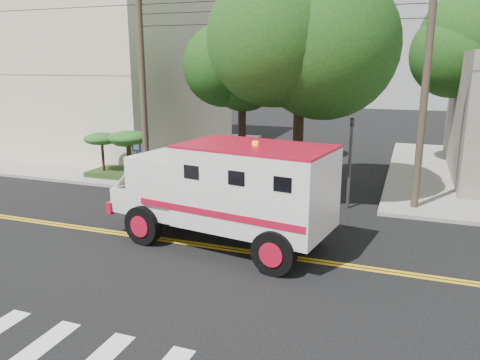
% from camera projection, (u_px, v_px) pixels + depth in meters
% --- Properties ---
extents(ground, '(100.00, 100.00, 0.00)m').
position_uv_depth(ground, '(202.00, 245.00, 14.86)').
color(ground, black).
rests_on(ground, ground).
extents(sidewalk_nw, '(17.00, 17.00, 0.15)m').
position_uv_depth(sidewalk_nw, '(104.00, 148.00, 31.66)').
color(sidewalk_nw, gray).
rests_on(sidewalk_nw, ground).
extents(building_left, '(16.00, 14.00, 10.00)m').
position_uv_depth(building_left, '(88.00, 71.00, 32.47)').
color(building_left, beige).
rests_on(building_left, sidewalk_nw).
extents(utility_pole_left, '(0.28, 0.28, 9.00)m').
position_uv_depth(utility_pole_left, '(143.00, 89.00, 21.11)').
color(utility_pole_left, '#382D23').
rests_on(utility_pole_left, ground).
extents(utility_pole_right, '(0.28, 0.28, 9.00)m').
position_uv_depth(utility_pole_right, '(425.00, 95.00, 17.32)').
color(utility_pole_right, '#382D23').
rests_on(utility_pole_right, ground).
extents(tree_main, '(6.08, 5.70, 9.85)m').
position_uv_depth(tree_main, '(311.00, 22.00, 18.13)').
color(tree_main, black).
rests_on(tree_main, ground).
extents(tree_left, '(4.48, 4.20, 7.70)m').
position_uv_depth(tree_left, '(246.00, 61.00, 25.11)').
color(tree_left, black).
rests_on(tree_left, ground).
extents(tree_right, '(4.80, 4.50, 8.20)m').
position_uv_depth(tree_right, '(476.00, 54.00, 24.80)').
color(tree_right, black).
rests_on(tree_right, ground).
extents(traffic_signal, '(0.15, 0.18, 3.60)m').
position_uv_depth(traffic_signal, '(350.00, 153.00, 18.16)').
color(traffic_signal, '#3F3F42').
rests_on(traffic_signal, ground).
extents(accessibility_sign, '(0.45, 0.10, 2.02)m').
position_uv_depth(accessibility_sign, '(137.00, 156.00, 22.23)').
color(accessibility_sign, '#3F3F42').
rests_on(accessibility_sign, ground).
extents(palm_planter, '(3.52, 2.63, 2.36)m').
position_uv_depth(palm_planter, '(120.00, 147.00, 22.99)').
color(palm_planter, '#1E3314').
rests_on(palm_planter, sidewalk_nw).
extents(armored_truck, '(7.53, 3.84, 3.28)m').
position_uv_depth(armored_truck, '(228.00, 188.00, 14.51)').
color(armored_truck, silver).
rests_on(armored_truck, ground).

